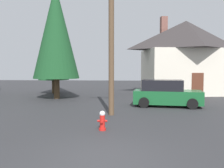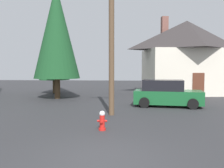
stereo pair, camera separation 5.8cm
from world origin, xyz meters
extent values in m
cube|color=#2D2D30|center=(0.00, 0.00, -0.05)|extent=(80.00, 80.00, 0.10)
cylinder|color=red|center=(-0.29, 2.99, 0.05)|extent=(0.28, 0.28, 0.09)
cylinder|color=red|center=(-0.29, 2.99, 0.35)|extent=(0.20, 0.20, 0.51)
sphere|color=white|center=(-0.29, 2.99, 0.66)|extent=(0.22, 0.22, 0.22)
cylinder|color=red|center=(-0.44, 2.99, 0.37)|extent=(0.09, 0.08, 0.08)
cylinder|color=red|center=(-0.14, 2.99, 0.37)|extent=(0.09, 0.08, 0.08)
cylinder|color=red|center=(-0.29, 2.85, 0.37)|extent=(0.10, 0.09, 0.10)
cylinder|color=brown|center=(-0.16, 6.17, 4.02)|extent=(0.28, 0.28, 8.03)
cube|color=silver|center=(5.97, 17.26, 2.04)|extent=(8.04, 6.54, 4.09)
pyramid|color=#332D2D|center=(5.97, 17.26, 5.41)|extent=(8.68, 7.07, 2.66)
cube|color=brown|center=(4.02, 17.96, 6.08)|extent=(0.68, 0.68, 2.39)
cube|color=#592D1E|center=(6.39, 14.52, 1.00)|extent=(1.00, 0.21, 2.00)
cube|color=#195B2D|center=(3.17, 9.34, 0.59)|extent=(4.36, 2.31, 0.83)
cube|color=black|center=(2.84, 9.38, 1.34)|extent=(2.68, 1.89, 0.68)
cylinder|color=black|center=(4.69, 10.06, 0.32)|extent=(0.66, 0.30, 0.64)
cylinder|color=black|center=(4.46, 8.27, 0.32)|extent=(0.66, 0.30, 0.64)
cylinder|color=black|center=(1.87, 10.42, 0.32)|extent=(0.66, 0.30, 0.64)
cylinder|color=black|center=(1.65, 8.63, 0.32)|extent=(0.66, 0.30, 0.64)
cylinder|color=#4C3823|center=(-4.93, 12.66, 0.80)|extent=(0.44, 0.44, 1.60)
cone|color=#194723|center=(-4.93, 12.66, 5.25)|extent=(3.56, 3.56, 7.30)
cylinder|color=#4C3823|center=(-6.37, 16.62, 0.64)|extent=(0.36, 0.36, 1.29)
cone|color=#194723|center=(-6.37, 16.62, 4.21)|extent=(2.86, 2.86, 5.86)
camera|label=1|loc=(0.75, -6.63, 2.46)|focal=40.33mm
camera|label=2|loc=(0.81, -6.63, 2.46)|focal=40.33mm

